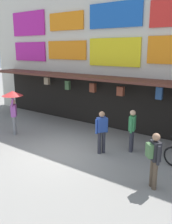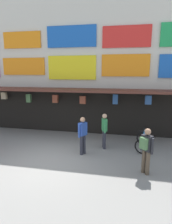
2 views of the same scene
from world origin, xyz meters
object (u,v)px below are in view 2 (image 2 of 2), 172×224
at_px(pedestrian_in_yellow, 83,134).
at_px(pedestrian_in_black, 146,148).
at_px(bicycle_parked, 144,141).
at_px(pedestrian_in_purple, 104,129).

bearing_deg(pedestrian_in_yellow, pedestrian_in_black, -25.49).
relative_size(bicycle_parked, pedestrian_in_purple, 0.74).
relative_size(pedestrian_in_black, pedestrian_in_purple, 1.00).
bearing_deg(pedestrian_in_black, bicycle_parked, 86.37).
distance_m(pedestrian_in_purple, pedestrian_in_yellow, 1.21).
relative_size(bicycle_parked, pedestrian_in_yellow, 0.74).
height_order(pedestrian_in_black, pedestrian_in_yellow, same).
height_order(pedestrian_in_purple, pedestrian_in_yellow, same).
distance_m(bicycle_parked, pedestrian_in_yellow, 2.92).
xyz_separation_m(pedestrian_in_black, pedestrian_in_purple, (-1.68, 2.06, -0.04)).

